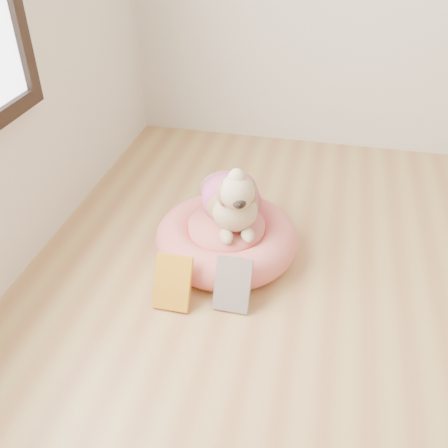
% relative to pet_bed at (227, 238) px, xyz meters
% --- Properties ---
extents(pet_bed, '(0.63, 0.63, 0.16)m').
position_rel_pet_bed_xyz_m(pet_bed, '(0.00, 0.00, 0.00)').
color(pet_bed, '#E06F57').
rests_on(pet_bed, floor).
extents(dog, '(0.44, 0.52, 0.32)m').
position_rel_pet_bed_xyz_m(dog, '(0.02, 0.03, 0.25)').
color(dog, brown).
rests_on(dog, pet_bed).
extents(book_yellow, '(0.14, 0.13, 0.20)m').
position_rel_pet_bed_xyz_m(book_yellow, '(-0.13, -0.35, 0.02)').
color(book_yellow, yellow).
rests_on(book_yellow, floor).
extents(book_white, '(0.14, 0.12, 0.20)m').
position_rel_pet_bed_xyz_m(book_white, '(0.09, -0.31, 0.02)').
color(book_white, white).
rests_on(book_white, floor).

